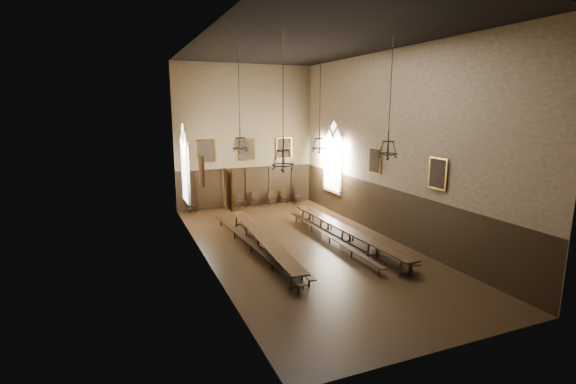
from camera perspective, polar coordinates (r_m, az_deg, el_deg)
floor at (r=19.45m, az=2.18°, el=-7.58°), size 9.00×18.00×0.02m
ceiling at (r=18.57m, az=2.41°, el=19.74°), size 9.00×18.00×0.02m
wall_back at (r=26.90m, az=-5.82°, el=7.52°), size 9.00×0.02×9.00m
wall_front at (r=11.03m, az=22.24°, el=0.97°), size 9.00×0.02×9.00m
wall_left at (r=17.10m, az=-11.63°, el=5.06°), size 0.02×18.00×9.00m
wall_right at (r=20.76m, az=13.74°, el=6.08°), size 0.02×18.00×9.00m
wainscot_panelling at (r=19.08m, az=2.21°, el=-4.00°), size 9.00×18.00×2.50m
table_left at (r=18.78m, az=-3.51°, el=-7.08°), size 1.09×9.47×0.74m
table_right at (r=20.06m, az=7.93°, el=-5.93°), size 0.86×9.58×0.75m
bench_left_outer at (r=18.74m, az=-5.07°, el=-7.41°), size 0.88×10.02×0.45m
bench_left_inner at (r=18.97m, az=-2.18°, el=-7.22°), size 0.57×9.13×0.41m
bench_right_inner at (r=19.98m, az=5.71°, el=-6.29°), size 0.43×9.03×0.41m
bench_right_outer at (r=20.42m, az=8.87°, el=-5.97°), size 0.56×9.13×0.41m
chair_0 at (r=26.21m, az=-12.88°, el=-2.16°), size 0.53×0.53×0.94m
chair_2 at (r=26.73m, az=-8.35°, el=-1.78°), size 0.45×0.45×0.86m
chair_3 at (r=26.90m, az=-6.33°, el=-1.58°), size 0.43×0.43×0.95m
chair_4 at (r=27.16m, az=-4.37°, el=-1.39°), size 0.49×0.49×0.99m
chair_5 at (r=27.49m, az=-2.23°, el=-1.27°), size 0.42×0.42×0.88m
chair_6 at (r=27.93m, az=-0.56°, el=-1.06°), size 0.44×0.44×0.88m
chair_7 at (r=28.17m, az=1.36°, el=-0.88°), size 0.53×0.53×1.00m
chandelier_back_left at (r=19.79m, az=-6.56°, el=6.99°), size 0.75×0.75×4.67m
chandelier_back_right at (r=21.33m, az=4.32°, el=6.93°), size 0.77×0.77×4.84m
chandelier_front_left at (r=15.47m, az=-0.66°, el=4.95°), size 0.83×0.83×4.89m
chandelier_front_right at (r=17.17m, az=13.53°, el=6.24°), size 0.76×0.76×4.61m
portrait_back_0 at (r=26.21m, az=-11.18°, el=5.50°), size 1.10×0.12×1.40m
portrait_back_1 at (r=26.84m, az=-5.71°, el=5.80°), size 1.10×0.12×1.40m
portrait_back_2 at (r=27.70m, az=-0.52°, el=6.03°), size 1.10×0.12×1.40m
portrait_left_0 at (r=18.20m, az=-11.73°, el=2.90°), size 0.12×1.00×1.30m
portrait_left_1 at (r=13.86m, az=-8.20°, el=0.36°), size 0.12×1.00×1.30m
portrait_right_0 at (r=21.59m, az=11.80°, el=4.22°), size 0.12×1.00×1.30m
portrait_right_1 at (r=18.08m, az=19.80°, el=2.40°), size 0.12×1.00×1.30m
window_right at (r=25.46m, az=6.18°, el=4.80°), size 0.20×2.20×4.60m
window_left at (r=22.63m, az=-13.99°, el=3.68°), size 0.20×2.20×4.60m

